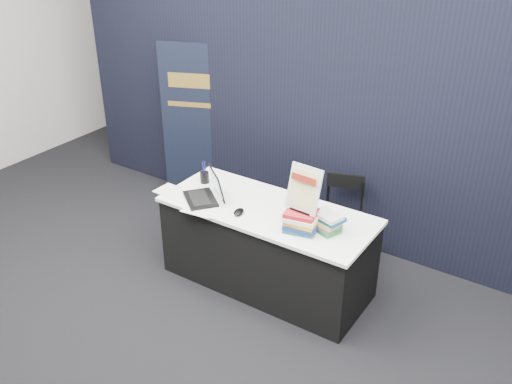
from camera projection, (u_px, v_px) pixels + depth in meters
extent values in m
plane|color=black|center=(230.00, 316.00, 4.64)|extent=(8.00, 8.00, 0.00)
cube|color=#BBB7B0|center=(424.00, 16.00, 6.76)|extent=(8.00, 0.02, 3.50)
cube|color=black|center=(329.00, 119.00, 5.25)|extent=(6.00, 0.08, 2.40)
cube|color=black|center=(267.00, 248.00, 4.88)|extent=(1.76, 0.71, 0.72)
cube|color=white|center=(267.00, 210.00, 4.70)|extent=(1.80, 0.75, 0.03)
cube|color=black|center=(201.00, 199.00, 4.82)|extent=(0.41, 0.40, 0.02)
cube|color=black|center=(209.00, 180.00, 4.85)|extent=(0.30, 0.26, 0.24)
cube|color=silver|center=(208.00, 181.00, 4.84)|extent=(0.25, 0.21, 0.18)
ellipsoid|color=black|center=(239.00, 212.00, 4.61)|extent=(0.10, 0.14, 0.04)
cube|color=white|center=(172.00, 192.00, 4.96)|extent=(0.30, 0.22, 0.00)
cube|color=white|center=(203.00, 199.00, 4.83)|extent=(0.33, 0.30, 0.00)
cube|color=white|center=(200.00, 210.00, 4.68)|extent=(0.30, 0.23, 0.00)
cylinder|color=black|center=(205.00, 177.00, 5.09)|extent=(0.09, 0.09, 0.10)
cube|color=#19625C|center=(300.00, 229.00, 4.38)|extent=(0.28, 0.24, 0.03)
cube|color=navy|center=(300.00, 225.00, 4.37)|extent=(0.28, 0.24, 0.03)
cube|color=yellow|center=(301.00, 221.00, 4.35)|extent=(0.28, 0.24, 0.03)
cube|color=#FFEED0|center=(301.00, 218.00, 4.34)|extent=(0.28, 0.24, 0.03)
cube|color=#AA1B23|center=(301.00, 214.00, 4.32)|extent=(0.28, 0.24, 0.03)
cube|color=#1D6D2C|center=(326.00, 229.00, 4.39)|extent=(0.25, 0.22, 0.03)
cube|color=#4E4E53|center=(327.00, 225.00, 4.37)|extent=(0.25, 0.22, 0.03)
cube|color=#A49C41|center=(327.00, 222.00, 4.36)|extent=(0.25, 0.22, 0.03)
cube|color=navy|center=(327.00, 218.00, 4.35)|extent=(0.25, 0.22, 0.03)
cube|color=silver|center=(327.00, 215.00, 4.33)|extent=(0.25, 0.22, 0.03)
cube|color=black|center=(300.00, 211.00, 4.30)|extent=(0.18, 0.03, 0.01)
cylinder|color=black|center=(298.00, 192.00, 4.35)|extent=(0.02, 0.09, 0.26)
cylinder|color=black|center=(314.00, 197.00, 4.28)|extent=(0.02, 0.09, 0.26)
cube|color=silver|center=(304.00, 189.00, 4.25)|extent=(0.28, 0.12, 0.35)
cube|color=beige|center=(303.00, 190.00, 4.25)|extent=(0.22, 0.09, 0.28)
cube|color=maroon|center=(304.00, 179.00, 4.20)|extent=(0.22, 0.03, 0.05)
cube|color=black|center=(196.00, 192.00, 6.47)|extent=(0.71, 0.37, 0.07)
cube|color=black|center=(194.00, 123.00, 6.09)|extent=(0.65, 0.29, 1.72)
cube|color=gold|center=(190.00, 81.00, 5.86)|extent=(0.44, 0.19, 0.15)
cube|color=gold|center=(191.00, 105.00, 5.98)|extent=(0.48, 0.20, 0.05)
cylinder|color=black|center=(309.00, 241.00, 5.28)|extent=(0.02, 0.02, 0.38)
cylinder|color=black|center=(342.00, 253.00, 5.11)|extent=(0.02, 0.02, 0.38)
cylinder|color=black|center=(326.00, 225.00, 5.53)|extent=(0.02, 0.02, 0.38)
cylinder|color=black|center=(358.00, 236.00, 5.36)|extent=(0.02, 0.02, 0.38)
cube|color=black|center=(335.00, 219.00, 5.22)|extent=(0.45, 0.45, 0.03)
cube|color=black|center=(346.00, 181.00, 5.19)|extent=(0.33, 0.13, 0.14)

